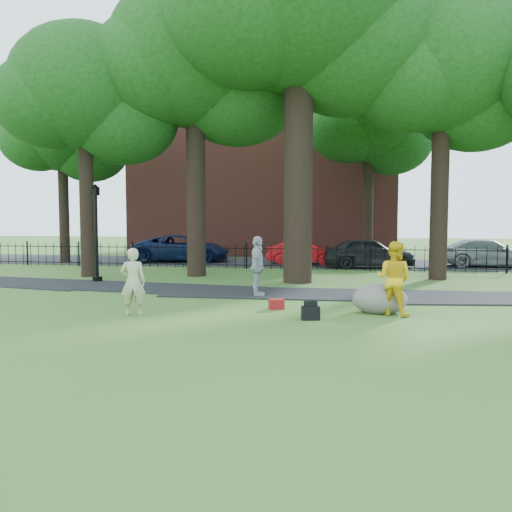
% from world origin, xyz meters
% --- Properties ---
extents(ground, '(120.00, 120.00, 0.00)m').
position_xyz_m(ground, '(0.00, 0.00, 0.00)').
color(ground, '#305A1F').
rests_on(ground, ground).
extents(footpath, '(36.07, 3.85, 0.03)m').
position_xyz_m(footpath, '(1.00, 3.90, 0.00)').
color(footpath, black).
rests_on(footpath, ground).
extents(street, '(80.00, 7.00, 0.02)m').
position_xyz_m(street, '(0.00, 16.00, 0.00)').
color(street, black).
rests_on(street, ground).
extents(iron_fence, '(44.00, 0.04, 1.20)m').
position_xyz_m(iron_fence, '(0.00, 12.00, 0.60)').
color(iron_fence, black).
rests_on(iron_fence, ground).
extents(brick_building, '(18.00, 8.00, 12.00)m').
position_xyz_m(brick_building, '(-4.00, 24.00, 6.00)').
color(brick_building, brown).
rests_on(brick_building, ground).
extents(big_tree, '(10.08, 8.61, 14.37)m').
position_xyz_m(big_tree, '(0.13, 7.09, 10.14)').
color(big_tree, black).
rests_on(big_tree, ground).
extents(tree_row, '(26.82, 7.96, 12.42)m').
position_xyz_m(tree_row, '(0.52, 8.40, 8.15)').
color(tree_row, black).
rests_on(tree_row, ground).
extents(woman, '(0.70, 0.56, 1.70)m').
position_xyz_m(woman, '(-3.40, -0.49, 0.85)').
color(woman, tan).
rests_on(woman, ground).
extents(man, '(1.12, 1.02, 1.86)m').
position_xyz_m(man, '(3.00, 0.68, 0.93)').
color(man, gold).
rests_on(man, ground).
extents(pedestrian, '(0.52, 1.13, 1.89)m').
position_xyz_m(pedestrian, '(-0.90, 3.17, 0.95)').
color(pedestrian, '#A4A4A8').
rests_on(pedestrian, ground).
extents(boulder, '(1.47, 1.16, 0.81)m').
position_xyz_m(boulder, '(2.69, 0.99, 0.41)').
color(boulder, gray).
rests_on(boulder, ground).
extents(lamppost, '(0.38, 0.38, 3.80)m').
position_xyz_m(lamppost, '(-7.69, 5.80, 1.86)').
color(lamppost, black).
rests_on(lamppost, ground).
extents(backpack, '(0.47, 0.36, 0.32)m').
position_xyz_m(backpack, '(1.00, -0.26, 0.16)').
color(backpack, black).
rests_on(backpack, ground).
extents(red_bag, '(0.45, 0.38, 0.27)m').
position_xyz_m(red_bag, '(0.00, 1.02, 0.13)').
color(red_bag, maroon).
rests_on(red_bag, ground).
extents(red_sedan, '(4.01, 1.54, 1.30)m').
position_xyz_m(red_sedan, '(-0.42, 15.13, 0.65)').
color(red_sedan, '#BA0E13').
rests_on(red_sedan, ground).
extents(navy_van, '(5.86, 3.27, 1.55)m').
position_xyz_m(navy_van, '(-7.55, 15.50, 0.77)').
color(navy_van, '#0B1738').
rests_on(navy_van, ground).
extents(grey_car, '(4.68, 2.30, 1.54)m').
position_xyz_m(grey_car, '(2.97, 13.50, 0.77)').
color(grey_car, black).
rests_on(grey_car, ground).
extents(silver_car, '(4.93, 2.06, 1.42)m').
position_xyz_m(silver_car, '(9.00, 15.14, 0.71)').
color(silver_car, gray).
rests_on(silver_car, ground).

